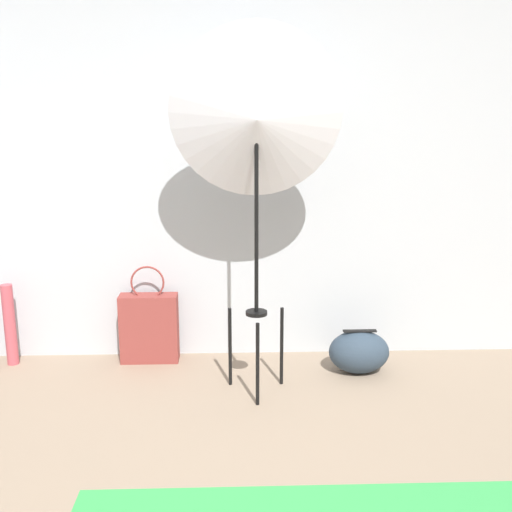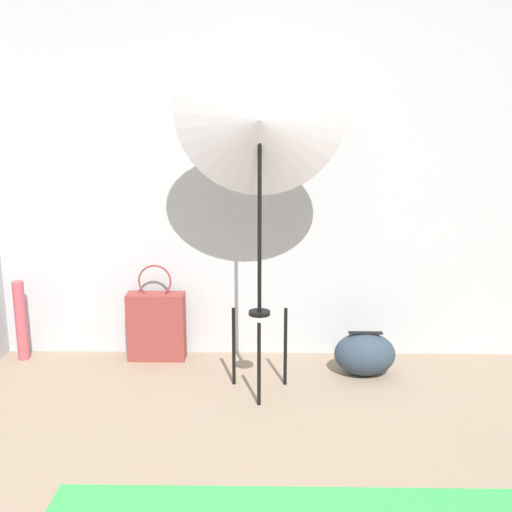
% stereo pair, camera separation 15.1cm
% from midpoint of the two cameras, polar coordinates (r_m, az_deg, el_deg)
% --- Properties ---
extents(wall_back, '(8.00, 0.05, 2.60)m').
position_cam_midpoint_polar(wall_back, '(3.71, -0.92, 9.90)').
color(wall_back, '#B7BCC1').
rests_on(wall_back, ground_plane).
extents(photo_umbrella, '(0.92, 0.37, 1.98)m').
position_cam_midpoint_polar(photo_umbrella, '(3.12, -1.38, 13.04)').
color(photo_umbrella, black).
rests_on(photo_umbrella, ground_plane).
extents(tote_bag, '(0.36, 0.13, 0.62)m').
position_cam_midpoint_polar(tote_bag, '(3.84, -11.25, -6.66)').
color(tote_bag, brown).
rests_on(tote_bag, ground_plane).
extents(duffel_bag, '(0.36, 0.26, 0.27)m').
position_cam_midpoint_polar(duffel_bag, '(3.68, 8.61, -9.02)').
color(duffel_bag, '#2D3D4C').
rests_on(duffel_bag, ground_plane).
extents(paper_roll, '(0.07, 0.07, 0.51)m').
position_cam_midpoint_polar(paper_roll, '(4.04, -23.41, -6.04)').
color(paper_roll, '#BC4C56').
rests_on(paper_roll, ground_plane).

